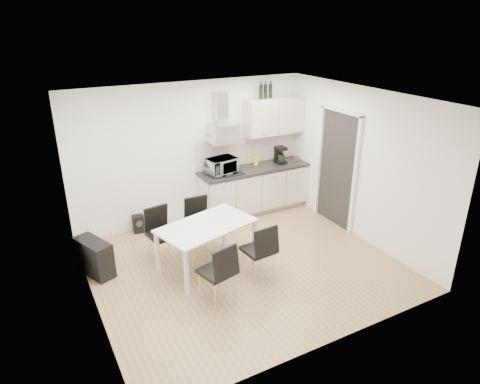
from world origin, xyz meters
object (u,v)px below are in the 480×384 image
object	(u,v)px
dining_table	(207,229)
chair_near_right	(258,250)
kitchenette	(254,171)
chair_far_right	(201,225)
floor_speaker	(138,224)
chair_near_left	(217,272)
chair_far_left	(163,235)
guitar_amp	(94,257)

from	to	relation	value
dining_table	chair_near_right	distance (m)	0.83
kitchenette	dining_table	distance (m)	2.30
chair_far_right	floor_speaker	xyz separation A→B (m)	(-0.76, 1.08, -0.28)
kitchenette	chair_near_left	distance (m)	3.04
chair_near_right	dining_table	bearing A→B (deg)	129.96
chair_near_left	chair_near_right	xyz separation A→B (m)	(0.79, 0.23, 0.00)
chair_far_right	chair_near_right	bearing A→B (deg)	111.24
kitchenette	chair_far_left	size ratio (longest dim) A/B	2.86
floor_speaker	chair_far_right	bearing A→B (deg)	-48.04
kitchenette	chair_far_right	distance (m)	1.84
kitchenette	chair_far_left	distance (m)	2.47
chair_near_right	kitchenette	bearing A→B (deg)	56.18
dining_table	chair_far_right	xyz separation A→B (m)	(0.15, 0.61, -0.23)
chair_far_left	floor_speaker	xyz separation A→B (m)	(-0.09, 1.14, -0.28)
chair_near_left	dining_table	bearing A→B (deg)	61.28
chair_far_left	chair_near_right	size ratio (longest dim) A/B	1.00
dining_table	guitar_amp	distance (m)	1.74
chair_near_right	floor_speaker	size ratio (longest dim) A/B	2.75
kitchenette	chair_near_right	world-z (taller)	kitchenette
chair_far_right	chair_near_left	xyz separation A→B (m)	(-0.37, -1.41, 0.00)
kitchenette	floor_speaker	xyz separation A→B (m)	(-2.32, 0.17, -0.67)
chair_far_left	chair_far_right	distance (m)	0.68
chair_near_left	floor_speaker	world-z (taller)	chair_near_left
kitchenette	chair_far_left	world-z (taller)	kitchenette
kitchenette	guitar_amp	xyz separation A→B (m)	(-3.27, -0.86, -0.55)
kitchenette	floor_speaker	bearing A→B (deg)	175.92
chair_near_right	floor_speaker	world-z (taller)	chair_near_right
chair_far_right	chair_near_right	xyz separation A→B (m)	(0.41, -1.18, 0.00)
floor_speaker	kitchenette	bearing A→B (deg)	2.56
chair_near_right	chair_far_left	bearing A→B (deg)	129.16
chair_near_right	floor_speaker	xyz separation A→B (m)	(-1.18, 2.26, -0.28)
chair_near_right	guitar_amp	size ratio (longest dim) A/B	1.22
chair_near_left	guitar_amp	xyz separation A→B (m)	(-1.34, 1.46, -0.16)
dining_table	chair_near_right	size ratio (longest dim) A/B	1.80
kitchenette	floor_speaker	size ratio (longest dim) A/B	7.88
dining_table	floor_speaker	xyz separation A→B (m)	(-0.61, 1.69, -0.51)
chair_far_right	floor_speaker	bearing A→B (deg)	-52.80
chair_far_left	chair_near_left	size ratio (longest dim) A/B	1.00
chair_far_left	dining_table	bearing A→B (deg)	124.91
chair_far_left	chair_far_right	size ratio (longest dim) A/B	1.00
dining_table	floor_speaker	size ratio (longest dim) A/B	4.96
kitchenette	dining_table	size ratio (longest dim) A/B	1.59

